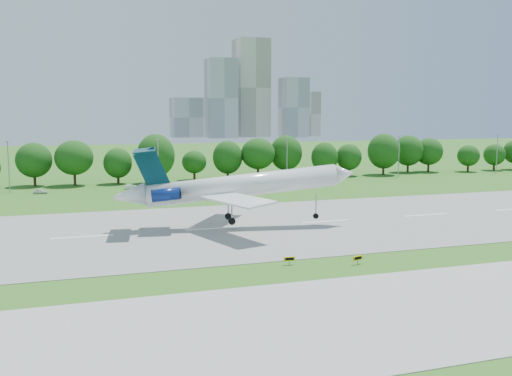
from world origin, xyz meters
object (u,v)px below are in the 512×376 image
at_px(service_vehicle_b, 40,191).
at_px(service_vehicle_a, 131,187).
at_px(taxi_sign_left, 358,258).
at_px(airliner, 231,186).

bearing_deg(service_vehicle_b, service_vehicle_a, -68.72).
bearing_deg(taxi_sign_left, service_vehicle_b, 100.80).
xyz_separation_m(airliner, service_vehicle_b, (-31.19, 52.40, -6.29)).
xyz_separation_m(airliner, service_vehicle_a, (-10.21, 54.76, -6.28)).
height_order(airliner, taxi_sign_left, airliner).
distance_m(airliner, service_vehicle_a, 56.06).
height_order(airliner, service_vehicle_a, airliner).
xyz_separation_m(service_vehicle_a, service_vehicle_b, (-20.98, -2.36, -0.01)).
height_order(taxi_sign_left, service_vehicle_a, service_vehicle_a).
bearing_deg(taxi_sign_left, airliner, 91.81).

